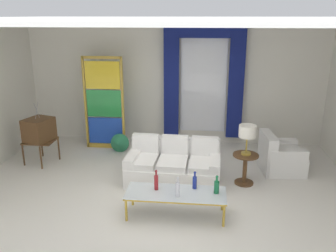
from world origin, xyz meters
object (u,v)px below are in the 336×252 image
(couch_white_long, at_px, (174,166))
(armchair_white, at_px, (279,158))
(vintage_tv, at_px, (39,131))
(stained_glass_divider, at_px, (104,105))
(bottle_amber_squat, at_px, (156,182))
(bottle_blue_decanter, at_px, (178,189))
(table_lamp_brass, at_px, (247,132))
(round_side_table, at_px, (245,166))
(peacock_figurine, at_px, (119,144))
(bottle_crystal_tall, at_px, (217,186))
(coffee_table, at_px, (176,194))
(bottle_ruby_flask, at_px, (195,182))

(couch_white_long, distance_m, armchair_white, 2.21)
(vintage_tv, height_order, stained_glass_divider, stained_glass_divider)
(bottle_amber_squat, bearing_deg, armchair_white, 39.23)
(vintage_tv, bearing_deg, bottle_blue_decanter, -32.15)
(vintage_tv, distance_m, table_lamp_brass, 4.34)
(round_side_table, xyz_separation_m, table_lamp_brass, (0.00, 0.00, 0.67))
(peacock_figurine, bearing_deg, vintage_tv, -154.63)
(bottle_amber_squat, relative_size, round_side_table, 0.57)
(couch_white_long, height_order, bottle_blue_decanter, couch_white_long)
(bottle_crystal_tall, bearing_deg, peacock_figurine, 130.88)
(table_lamp_brass, bearing_deg, stained_glass_divider, 152.94)
(coffee_table, distance_m, vintage_tv, 3.61)
(couch_white_long, bearing_deg, round_side_table, 0.28)
(bottle_ruby_flask, bearing_deg, round_side_table, 50.23)
(stained_glass_divider, xyz_separation_m, round_side_table, (3.14, -1.61, -0.70))
(vintage_tv, height_order, armchair_white, vintage_tv)
(couch_white_long, xyz_separation_m, bottle_amber_squat, (-0.18, -1.20, 0.24))
(vintage_tv, bearing_deg, bottle_crystal_tall, -25.73)
(stained_glass_divider, bearing_deg, peacock_figurine, -38.17)
(table_lamp_brass, bearing_deg, round_side_table, 0.00)
(vintage_tv, bearing_deg, bottle_amber_squat, -32.68)
(vintage_tv, bearing_deg, round_side_table, -7.58)
(bottle_blue_decanter, height_order, round_side_table, bottle_blue_decanter)
(bottle_ruby_flask, bearing_deg, bottle_blue_decanter, -130.51)
(bottle_blue_decanter, relative_size, round_side_table, 0.55)
(bottle_crystal_tall, xyz_separation_m, bottle_amber_squat, (-0.96, 0.02, 0.02))
(armchair_white, height_order, round_side_table, armchair_white)
(vintage_tv, height_order, table_lamp_brass, vintage_tv)
(couch_white_long, relative_size, armchair_white, 2.01)
(bottle_amber_squat, distance_m, peacock_figurine, 2.81)
(bottle_crystal_tall, height_order, table_lamp_brass, table_lamp_brass)
(bottle_blue_decanter, distance_m, bottle_ruby_flask, 0.39)
(bottle_crystal_tall, height_order, stained_glass_divider, stained_glass_divider)
(coffee_table, relative_size, round_side_table, 2.66)
(armchair_white, bearing_deg, peacock_figurine, 169.70)
(couch_white_long, height_order, stained_glass_divider, stained_glass_divider)
(bottle_amber_squat, relative_size, bottle_ruby_flask, 1.13)
(peacock_figurine, height_order, round_side_table, round_side_table)
(coffee_table, relative_size, bottle_amber_squat, 4.69)
(bottle_crystal_tall, relative_size, round_side_table, 0.51)
(couch_white_long, relative_size, coffee_table, 1.13)
(bottle_blue_decanter, bearing_deg, bottle_ruby_flask, 49.49)
(armchair_white, relative_size, peacock_figurine, 1.49)
(bottle_crystal_tall, relative_size, table_lamp_brass, 0.53)
(bottle_crystal_tall, bearing_deg, table_lamp_brass, 65.00)
(coffee_table, height_order, table_lamp_brass, table_lamp_brass)
(armchair_white, xyz_separation_m, round_side_table, (-0.76, -0.66, 0.07))
(bottle_ruby_flask, relative_size, stained_glass_divider, 0.14)
(bottle_ruby_flask, xyz_separation_m, table_lamp_brass, (0.92, 1.10, 0.50))
(bottle_amber_squat, bearing_deg, round_side_table, 38.28)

